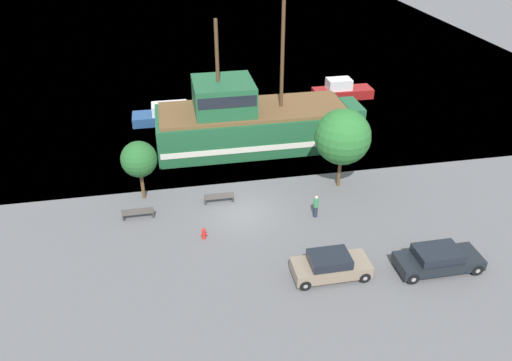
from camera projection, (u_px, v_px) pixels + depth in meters
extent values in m
plane|color=#5B5B5E|center=(243.00, 213.00, 32.66)|extent=(160.00, 160.00, 0.00)
plane|color=#33566B|center=(192.00, 39.00, 69.84)|extent=(80.00, 80.00, 0.00)
cube|color=#1E5633|center=(253.00, 128.00, 40.59)|extent=(15.42, 5.76, 2.99)
cube|color=silver|center=(253.00, 133.00, 40.82)|extent=(15.11, 5.84, 0.45)
cube|color=#1E5633|center=(350.00, 115.00, 41.69)|extent=(1.40, 3.17, 2.09)
cube|color=brown|center=(253.00, 109.00, 39.76)|extent=(14.80, 5.30, 0.25)
cube|color=#1E5633|center=(223.00, 96.00, 38.72)|extent=(4.63, 4.61, 2.36)
cube|color=black|center=(223.00, 92.00, 38.54)|extent=(4.39, 4.67, 0.85)
cylinder|color=#4C331E|center=(282.00, 55.00, 37.95)|extent=(0.28, 0.28, 8.30)
cylinder|color=#4C331E|center=(217.00, 67.00, 37.46)|extent=(0.28, 0.28, 7.06)
cube|color=navy|center=(177.00, 117.00, 45.28)|extent=(7.91, 2.21, 0.83)
cube|color=silver|center=(170.00, 108.00, 44.75)|extent=(3.16, 1.72, 0.88)
cube|color=black|center=(180.00, 108.00, 44.90)|extent=(0.12, 1.54, 0.70)
cube|color=maroon|center=(342.00, 93.00, 50.25)|extent=(5.94, 2.09, 0.95)
cube|color=silver|center=(339.00, 84.00, 49.67)|extent=(2.38, 1.63, 1.03)
cube|color=black|center=(346.00, 83.00, 49.79)|extent=(0.12, 1.46, 0.83)
cube|color=black|center=(438.00, 261.00, 27.66)|extent=(4.74, 1.88, 0.60)
cube|color=black|center=(438.00, 253.00, 27.35)|extent=(2.46, 1.70, 0.52)
cylinder|color=black|center=(477.00, 270.00, 27.35)|extent=(0.69, 0.22, 0.69)
cylinder|color=gray|center=(477.00, 270.00, 27.35)|extent=(0.26, 0.25, 0.26)
cylinder|color=black|center=(460.00, 251.00, 28.79)|extent=(0.69, 0.22, 0.69)
cylinder|color=gray|center=(460.00, 251.00, 28.79)|extent=(0.26, 0.25, 0.26)
cylinder|color=black|center=(413.00, 278.00, 26.74)|extent=(0.69, 0.22, 0.69)
cylinder|color=gray|center=(413.00, 278.00, 26.74)|extent=(0.26, 0.25, 0.26)
cylinder|color=black|center=(399.00, 258.00, 28.18)|extent=(0.69, 0.22, 0.69)
cylinder|color=gray|center=(399.00, 258.00, 28.18)|extent=(0.26, 0.25, 0.26)
cube|color=#7F705B|center=(331.00, 268.00, 27.14)|extent=(4.21, 1.78, 0.69)
cube|color=black|center=(329.00, 259.00, 26.81)|extent=(2.19, 1.60, 0.53)
cylinder|color=black|center=(365.00, 277.00, 26.86)|extent=(0.64, 0.22, 0.64)
cylinder|color=gray|center=(365.00, 277.00, 26.86)|extent=(0.24, 0.25, 0.24)
cylinder|color=black|center=(354.00, 258.00, 28.22)|extent=(0.64, 0.22, 0.64)
cylinder|color=gray|center=(354.00, 258.00, 28.22)|extent=(0.24, 0.25, 0.24)
cylinder|color=black|center=(305.00, 285.00, 26.33)|extent=(0.64, 0.22, 0.64)
cylinder|color=gray|center=(305.00, 285.00, 26.33)|extent=(0.24, 0.25, 0.24)
cylinder|color=black|center=(297.00, 266.00, 27.68)|extent=(0.64, 0.22, 0.64)
cylinder|color=gray|center=(297.00, 266.00, 27.68)|extent=(0.24, 0.25, 0.24)
cylinder|color=red|center=(204.00, 235.00, 30.18)|extent=(0.22, 0.22, 0.56)
sphere|color=red|center=(204.00, 230.00, 30.00)|extent=(0.25, 0.25, 0.25)
cylinder|color=red|center=(201.00, 235.00, 30.14)|extent=(0.10, 0.09, 0.09)
cylinder|color=red|center=(206.00, 234.00, 30.19)|extent=(0.10, 0.09, 0.09)
cube|color=#4C4742|center=(138.00, 212.00, 32.00)|extent=(1.99, 0.45, 0.05)
cube|color=#4C4742|center=(138.00, 211.00, 31.72)|extent=(1.99, 0.06, 0.40)
cube|color=#2D2D2D|center=(124.00, 217.00, 31.96)|extent=(0.12, 0.36, 0.40)
cube|color=#2D2D2D|center=(153.00, 214.00, 32.26)|extent=(0.12, 0.36, 0.40)
cube|color=#4C4742|center=(219.00, 197.00, 33.58)|extent=(1.98, 0.45, 0.05)
cube|color=#4C4742|center=(219.00, 196.00, 33.30)|extent=(1.98, 0.06, 0.40)
cube|color=#2D2D2D|center=(205.00, 201.00, 33.55)|extent=(0.12, 0.36, 0.40)
cube|color=#2D2D2D|center=(233.00, 198.00, 33.84)|extent=(0.12, 0.36, 0.40)
cylinder|color=#232838|center=(315.00, 212.00, 32.16)|extent=(0.27, 0.27, 0.77)
cylinder|color=#337F4C|center=(316.00, 203.00, 31.81)|extent=(0.32, 0.32, 0.59)
sphere|color=beige|center=(316.00, 197.00, 31.61)|extent=(0.21, 0.21, 0.21)
cylinder|color=brown|center=(143.00, 185.00, 33.80)|extent=(0.24, 0.24, 1.98)
sphere|color=#235B28|center=(139.00, 159.00, 32.78)|extent=(2.41, 2.41, 2.41)
cylinder|color=brown|center=(339.00, 172.00, 35.15)|extent=(0.24, 0.24, 2.21)
sphere|color=#286B2D|center=(343.00, 137.00, 33.76)|extent=(3.85, 3.85, 3.85)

